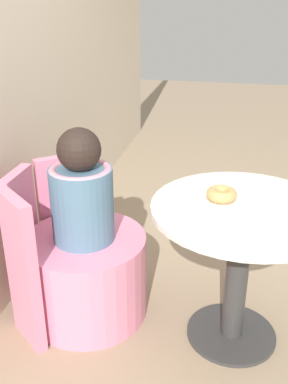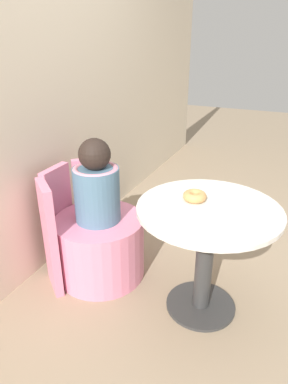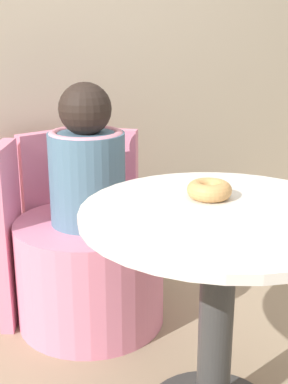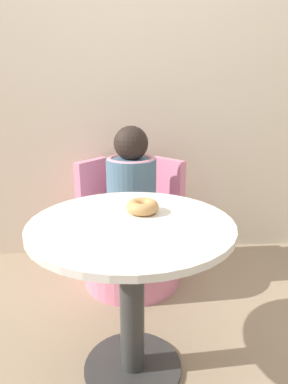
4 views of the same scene
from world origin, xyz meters
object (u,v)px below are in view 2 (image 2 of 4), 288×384
round_table (207,237)px  child_figure (96,185)px  tub_chair (100,247)px  donut (195,196)px

round_table → child_figure: (0.03, 0.69, 0.16)m
tub_chair → round_table: bearing=-92.6°
round_table → child_figure: 0.71m
round_table → child_figure: size_ratio=1.45×
tub_chair → child_figure: (-0.00, 0.00, 0.43)m
round_table → donut: 0.23m
tub_chair → child_figure: child_figure is taller
round_table → tub_chair: (0.03, 0.69, -0.27)m
tub_chair → child_figure: 0.43m
donut → child_figure: bearing=91.7°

